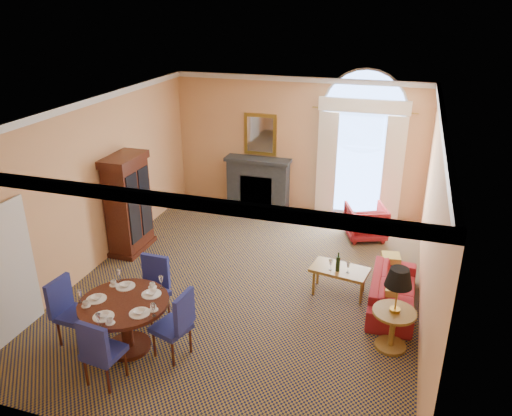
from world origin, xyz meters
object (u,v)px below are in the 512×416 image
(armoire, at_px, (128,206))
(armchair, at_px, (366,222))
(sofa, at_px, (393,291))
(side_table, at_px, (396,299))
(coffee_table, at_px, (339,271))
(dining_table, at_px, (125,314))

(armoire, distance_m, armchair, 5.00)
(armoire, relative_size, sofa, 1.09)
(armoire, xyz_separation_m, side_table, (5.32, -1.65, -0.13))
(sofa, relative_size, coffee_table, 1.76)
(armoire, relative_size, coffee_table, 1.92)
(sofa, xyz_separation_m, coffee_table, (-0.93, 0.10, 0.19))
(armoire, xyz_separation_m, armchair, (4.55, 1.99, -0.60))
(dining_table, distance_m, armchair, 5.67)
(side_table, bearing_deg, dining_table, -162.22)
(dining_table, distance_m, sofa, 4.37)
(armoire, height_order, sofa, armoire)
(dining_table, bearing_deg, side_table, 17.78)
(armoire, bearing_deg, side_table, -17.26)
(coffee_table, bearing_deg, sofa, 3.39)
(armoire, relative_size, dining_table, 1.56)
(sofa, height_order, side_table, side_table)
(armchair, distance_m, side_table, 3.75)
(side_table, bearing_deg, armoire, 162.74)
(armchair, height_order, coffee_table, coffee_table)
(dining_table, relative_size, armchair, 1.58)
(coffee_table, xyz_separation_m, side_table, (0.98, -1.24, 0.39))
(armchair, bearing_deg, dining_table, 37.22)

